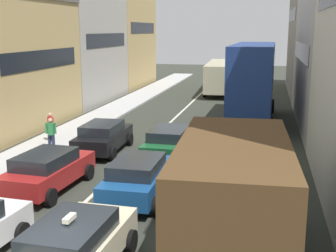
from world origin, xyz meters
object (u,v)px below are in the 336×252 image
Objects in this scene: sedan_centre_lane_second at (138,177)px; sedan_left_lane_third at (103,136)px; bus_far_queue_secondary at (221,74)px; pedestrian_mid_sidewalk at (51,132)px; pedestrian_near_kerb at (51,126)px; removalist_box_truck at (233,197)px; bus_mid_queue_primary at (253,79)px; hatchback_centre_lane_third at (170,142)px; sedan_right_lane_behind_truck at (241,163)px; taxi_centre_lane_front at (74,247)px; wagon_left_lane_second at (48,170)px.

sedan_centre_lane_second is 6.58m from sedan_left_lane_third.
pedestrian_mid_sidewalk is (-6.10, -23.06, -0.81)m from bus_far_queue_secondary.
bus_far_queue_secondary is at bearing 24.06° from pedestrian_near_kerb.
removalist_box_truck is 4.70× the size of pedestrian_near_kerb.
removalist_box_truck is at bearing -176.33° from bus_far_queue_secondary.
bus_mid_queue_primary reaches higher than removalist_box_truck.
sedan_centre_lane_second is (-3.68, 4.37, -1.18)m from removalist_box_truck.
bus_mid_queue_primary is (3.44, 9.53, 2.03)m from hatchback_centre_lane_third.
bus_far_queue_secondary is at bearing 10.41° from sedan_right_lane_behind_truck.
bus_mid_queue_primary is 13.16m from pedestrian_near_kerb.
pedestrian_mid_sidewalk is at bearing 89.84° from hatchback_centre_lane_third.
taxi_centre_lane_front is 1.01× the size of sedan_centre_lane_second.
removalist_box_truck is at bearing -175.71° from sedan_right_lane_behind_truck.
taxi_centre_lane_front reaches higher than wagon_left_lane_second.
wagon_left_lane_second is 7.46m from sedan_right_lane_behind_truck.
hatchback_centre_lane_third is 23.17m from bus_far_queue_secondary.
sedan_right_lane_behind_truck is at bearing -70.71° from pedestrian_near_kerb.
removalist_box_truck is 19.13m from bus_mid_queue_primary.
sedan_centre_lane_second is at bearing -87.09° from wagon_left_lane_second.
pedestrian_near_kerb is (-10.46, 11.07, -1.03)m from removalist_box_truck.
pedestrian_mid_sidewalk is at bearing 135.83° from bus_mid_queue_primary.
sedan_centre_lane_second is at bearing 128.24° from sedan_right_lane_behind_truck.
sedan_centre_lane_second and sedan_left_lane_third have the same top height.
removalist_box_truck is 1.81× the size of sedan_centre_lane_second.
sedan_centre_lane_second is 4.30m from sedan_right_lane_behind_truck.
hatchback_centre_lane_third is (-3.65, 9.58, -1.18)m from removalist_box_truck.
sedan_right_lane_behind_truck is (-0.18, 6.86, -1.18)m from removalist_box_truck.
removalist_box_truck reaches higher than pedestrian_near_kerb.
sedan_left_lane_third is 7.60m from sedan_right_lane_behind_truck.
taxi_centre_lane_front is at bearing 171.22° from bus_mid_queue_primary.
pedestrian_mid_sidewalk is at bearing 29.43° from wagon_left_lane_second.
sedan_centre_lane_second is 3.56m from wagon_left_lane_second.
pedestrian_mid_sidewalk is (-9.53, -9.44, -1.88)m from bus_mid_queue_primary.
sedan_right_lane_behind_truck is at bearing -115.61° from sedan_left_lane_third.
pedestrian_near_kerb is at bearing 44.85° from sedan_centre_lane_second.
hatchback_centre_lane_third is 10.33m from bus_mid_queue_primary.
wagon_left_lane_second is at bearing 55.84° from removalist_box_truck.
bus_far_queue_secondary reaches higher than wagon_left_lane_second.
removalist_box_truck is 4.70× the size of pedestrian_mid_sidewalk.
hatchback_centre_lane_third is 6.09m from pedestrian_mid_sidewalk.
sedan_centre_lane_second is 2.60× the size of pedestrian_near_kerb.
pedestrian_near_kerb is 1.00× the size of pedestrian_mid_sidewalk.
bus_mid_queue_primary is at bearing -168.55° from bus_far_queue_secondary.
sedan_right_lane_behind_truck is (3.50, 2.49, 0.00)m from sedan_centre_lane_second.
removalist_box_truck reaches higher than pedestrian_mid_sidewalk.
sedan_right_lane_behind_truck is (7.05, 2.43, 0.00)m from wagon_left_lane_second.
taxi_centre_lane_front is at bearing 103.23° from removalist_box_truck.
taxi_centre_lane_front is at bearing 178.88° from sedan_centre_lane_second.
taxi_centre_lane_front is at bearing -168.56° from pedestrian_mid_sidewalk.
bus_far_queue_secondary is at bearing 15.26° from bus_mid_queue_primary.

